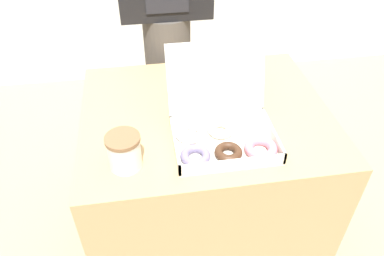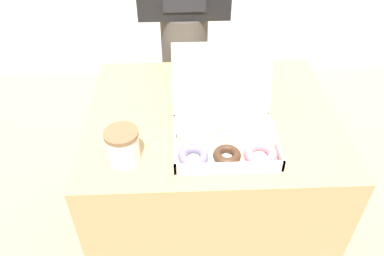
{
  "view_description": "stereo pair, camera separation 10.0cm",
  "coord_description": "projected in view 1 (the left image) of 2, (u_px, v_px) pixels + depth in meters",
  "views": [
    {
      "loc": [
        -0.22,
        -1.06,
        1.53
      ],
      "look_at": [
        -0.08,
        -0.18,
        0.8
      ],
      "focal_mm": 35.0,
      "sensor_mm": 36.0,
      "label": 1
    },
    {
      "loc": [
        -0.12,
        -1.07,
        1.53
      ],
      "look_at": [
        -0.08,
        -0.18,
        0.8
      ],
      "focal_mm": 35.0,
      "sensor_mm": 36.0,
      "label": 2
    }
  ],
  "objects": [
    {
      "name": "donut_box",
      "position": [
        221.0,
        130.0,
        1.2
      ],
      "size": [
        0.35,
        0.32,
        0.27
      ],
      "color": "silver",
      "rests_on": "table"
    },
    {
      "name": "person_customer",
      "position": [
        166.0,
        9.0,
        1.63
      ],
      "size": [
        0.39,
        0.22,
        1.63
      ],
      "color": "#4C4742",
      "rests_on": "ground_plane"
    },
    {
      "name": "coffee_cup",
      "position": [
        124.0,
        151.0,
        1.11
      ],
      "size": [
        0.1,
        0.1,
        0.11
      ],
      "color": "silver",
      "rests_on": "table"
    },
    {
      "name": "ground_plane",
      "position": [
        202.0,
        229.0,
        1.81
      ],
      "size": [
        14.0,
        14.0,
        0.0
      ],
      "primitive_type": "plane",
      "color": "gray"
    },
    {
      "name": "table",
      "position": [
        204.0,
        179.0,
        1.58
      ],
      "size": [
        0.89,
        0.73,
        0.71
      ],
      "color": "tan",
      "rests_on": "ground_plane"
    }
  ]
}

